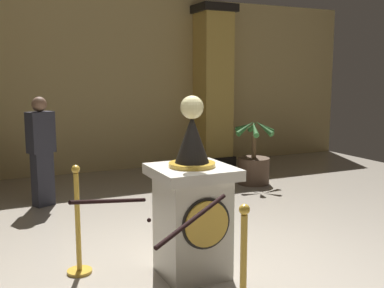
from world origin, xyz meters
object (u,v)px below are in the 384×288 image
at_px(stanchion_near, 78,236).
at_px(pedestal_clock, 192,207).
at_px(potted_palm_right, 254,164).
at_px(bystander_guest, 41,149).

bearing_deg(stanchion_near, pedestal_clock, -26.45).
distance_m(pedestal_clock, stanchion_near, 1.13).
bearing_deg(potted_palm_right, stanchion_near, -145.54).
relative_size(stanchion_near, potted_palm_right, 0.92).
bearing_deg(pedestal_clock, stanchion_near, 153.55).
height_order(stanchion_near, potted_palm_right, potted_palm_right).
xyz_separation_m(pedestal_clock, bystander_guest, (-0.98, 3.05, 0.18)).
bearing_deg(bystander_guest, potted_palm_right, -2.30).
distance_m(pedestal_clock, bystander_guest, 3.21).
distance_m(potted_palm_right, bystander_guest, 3.57).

